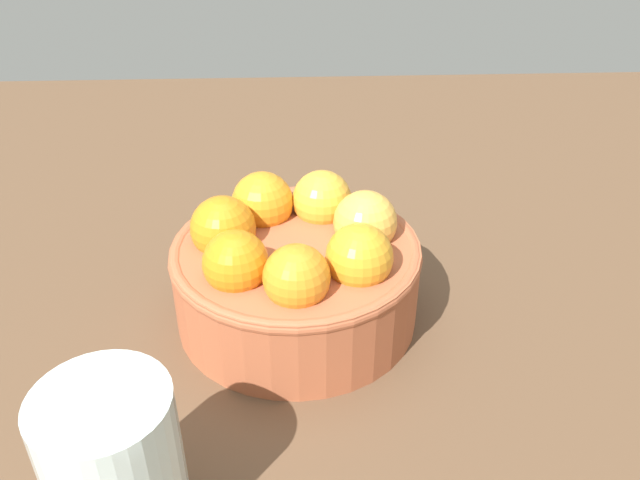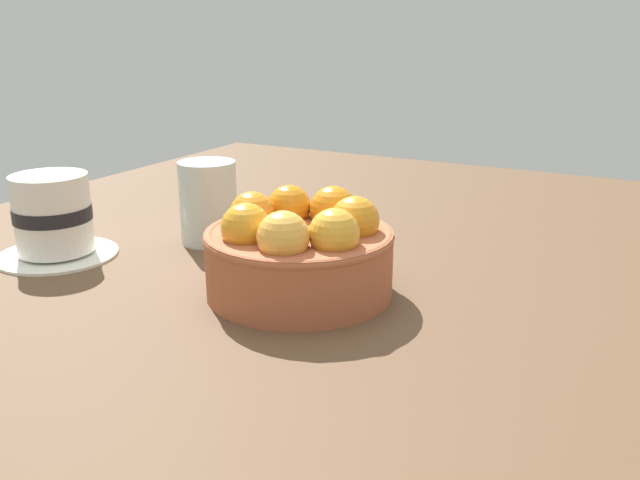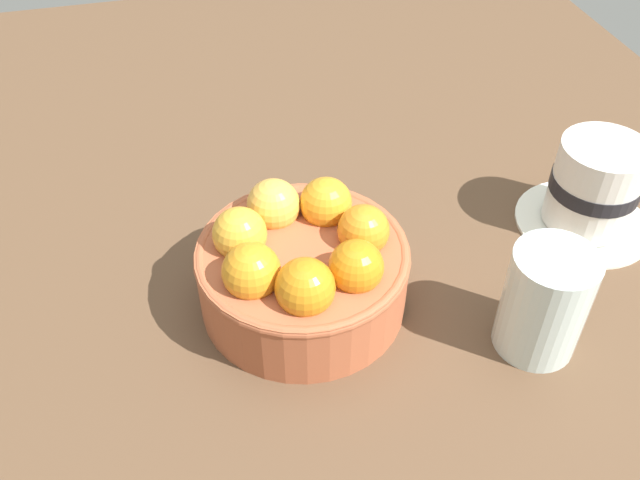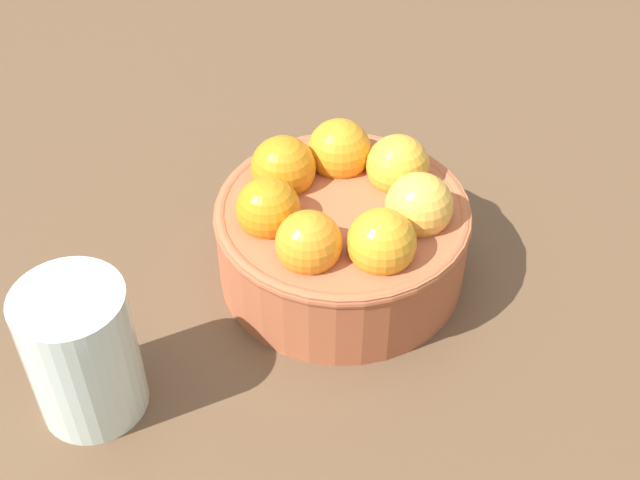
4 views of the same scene
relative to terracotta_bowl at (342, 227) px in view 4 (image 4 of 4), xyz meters
The scene contains 3 objects.
ground_plane 6.03cm from the terracotta_bowl, 91.62° to the left, with size 129.69×103.74×3.78cm, color brown.
terracotta_bowl is the anchor object (origin of this frame).
water_glass 18.71cm from the terracotta_bowl, 62.58° to the left, with size 6.36×6.36×9.14cm, color silver.
Camera 4 is at (-17.01, 38.02, 41.70)cm, focal length 47.08 mm.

